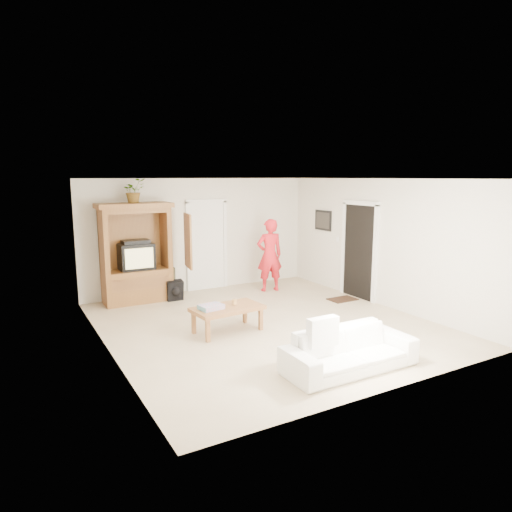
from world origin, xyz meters
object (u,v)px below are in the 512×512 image
(sofa, at_px, (350,350))
(coffee_table, at_px, (227,310))
(armoire, at_px, (137,259))
(man, at_px, (270,255))

(sofa, relative_size, coffee_table, 1.53)
(sofa, bearing_deg, coffee_table, 109.90)
(sofa, bearing_deg, armoire, 108.28)
(man, bearing_deg, armoire, -0.91)
(man, xyz_separation_m, sofa, (-1.32, -4.34, -0.56))
(sofa, xyz_separation_m, coffee_table, (-0.79, 2.23, 0.11))
(coffee_table, bearing_deg, armoire, 101.37)
(armoire, relative_size, man, 1.25)
(armoire, distance_m, man, 2.97)
(sofa, distance_m, coffee_table, 2.37)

